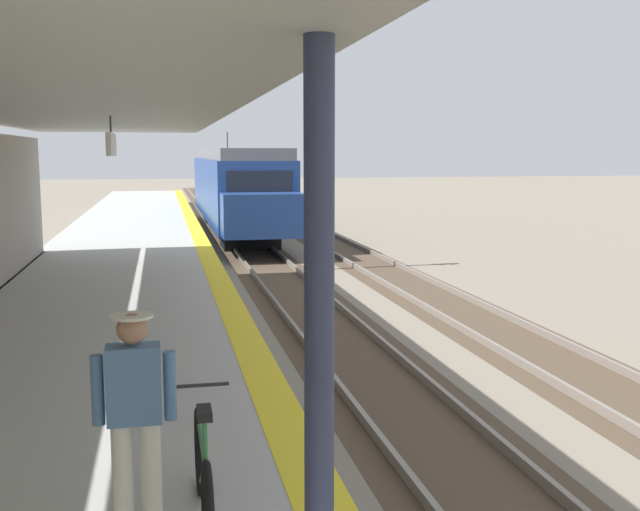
% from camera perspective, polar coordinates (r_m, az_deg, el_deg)
% --- Properties ---
extents(station_platform, '(5.00, 80.00, 0.91)m').
position_cam_1_polar(station_platform, '(17.54, -15.24, -3.08)').
color(station_platform, '#A8A8A3').
rests_on(station_platform, ground).
extents(track_pair_nearest_platform, '(2.34, 120.00, 0.16)m').
position_cam_1_polar(track_pair_nearest_platform, '(21.78, -2.98, -1.80)').
color(track_pair_nearest_platform, '#4C3D2D').
rests_on(track_pair_nearest_platform, ground).
extents(track_pair_middle, '(2.34, 120.00, 0.16)m').
position_cam_1_polar(track_pair_middle, '(22.55, 5.59, -1.50)').
color(track_pair_middle, '#4C3D2D').
rests_on(track_pair_middle, ground).
extents(approaching_train, '(2.93, 19.60, 4.76)m').
position_cam_1_polar(approaching_train, '(34.75, -6.46, 5.28)').
color(approaching_train, navy).
rests_on(approaching_train, ground).
extents(commuter_person, '(0.59, 0.30, 1.67)m').
position_cam_1_polar(commuter_person, '(5.59, -13.95, -11.65)').
color(commuter_person, beige).
rests_on(commuter_person, station_platform).
extents(bicycle_beside_commuter, '(0.48, 1.82, 1.04)m').
position_cam_1_polar(bicycle_beside_commuter, '(5.87, -8.90, -16.33)').
color(bicycle_beside_commuter, black).
rests_on(bicycle_beside_commuter, station_platform).
extents(rail_signal_post, '(0.32, 0.34, 5.20)m').
position_cam_1_polar(rail_signal_post, '(23.60, 0.70, 6.63)').
color(rail_signal_post, '#4C4C4C').
rests_on(rail_signal_post, ground).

